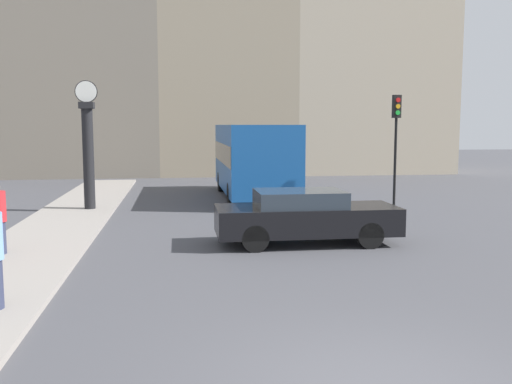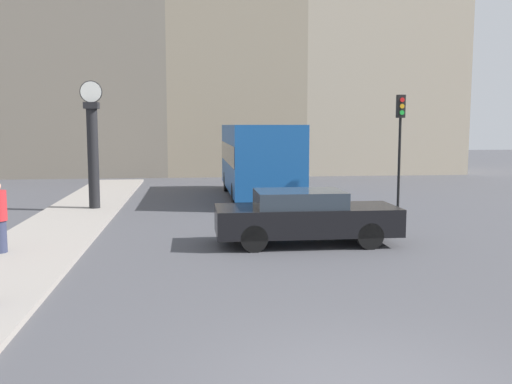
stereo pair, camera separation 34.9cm
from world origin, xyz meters
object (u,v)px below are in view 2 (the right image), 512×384
Objects in this scene: sedan_car at (305,216)px; bus_distant at (259,157)px; traffic_light_far at (400,130)px; street_clock at (93,148)px.

sedan_car is 9.41m from bus_distant.
bus_distant is 6.61m from traffic_light_far.
sedan_car is 0.57× the size of bus_distant.
bus_distant is 1.99× the size of traffic_light_far.
street_clock is (-6.27, 6.38, 1.50)m from sedan_car.
street_clock reaches higher than sedan_car.
street_clock reaches higher than bus_distant.
sedan_car is 9.07m from street_clock.
bus_distant is at bearing 129.82° from traffic_light_far.
sedan_car is 1.15× the size of traffic_light_far.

